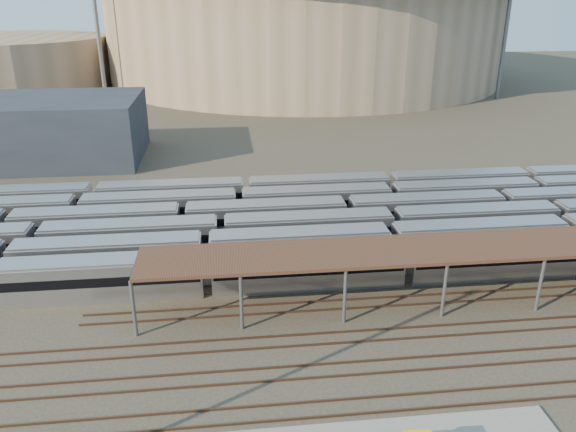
# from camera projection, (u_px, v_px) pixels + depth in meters

# --- Properties ---
(ground) EXTENTS (420.00, 420.00, 0.00)m
(ground) POSITION_uv_depth(u_px,v_px,m) (236.00, 338.00, 45.26)
(ground) COLOR #383026
(ground) RESTS_ON ground
(subway_trains) EXTENTS (119.48, 23.90, 3.60)m
(subway_trains) POSITION_uv_depth(u_px,v_px,m) (219.00, 228.00, 61.48)
(subway_trains) COLOR #A2A2A7
(subway_trains) RESTS_ON ground
(inspection_shed) EXTENTS (60.30, 6.00, 5.30)m
(inspection_shed) POSITION_uv_depth(u_px,v_px,m) (483.00, 248.00, 49.40)
(inspection_shed) COLOR slate
(inspection_shed) RESTS_ON ground
(empty_tracks) EXTENTS (170.00, 9.62, 0.18)m
(empty_tracks) POSITION_uv_depth(u_px,v_px,m) (238.00, 377.00, 40.62)
(empty_tracks) COLOR #4C3323
(empty_tracks) RESTS_ON ground
(stadium) EXTENTS (124.00, 124.00, 32.50)m
(stadium) POSITION_uv_depth(u_px,v_px,m) (303.00, 23.00, 170.61)
(stadium) COLOR gray
(stadium) RESTS_ON ground
(secondary_arena) EXTENTS (56.00, 56.00, 14.00)m
(secondary_arena) POSITION_uv_depth(u_px,v_px,m) (6.00, 63.00, 155.97)
(secondary_arena) COLOR gray
(secondary_arena) RESTS_ON ground
(service_building) EXTENTS (42.00, 20.00, 10.00)m
(service_building) POSITION_uv_depth(u_px,v_px,m) (7.00, 130.00, 90.31)
(service_building) COLOR #1E232D
(service_building) RESTS_ON ground
(floodlight_0) EXTENTS (4.00, 1.00, 38.40)m
(floodlight_0) POSITION_uv_depth(u_px,v_px,m) (96.00, 13.00, 135.60)
(floodlight_0) COLOR slate
(floodlight_0) RESTS_ON ground
(floodlight_2) EXTENTS (4.00, 1.00, 38.40)m
(floodlight_2) POSITION_uv_depth(u_px,v_px,m) (508.00, 13.00, 136.98)
(floodlight_2) COLOR slate
(floodlight_2) RESTS_ON ground
(floodlight_3) EXTENTS (4.00, 1.00, 38.40)m
(floodlight_3) POSITION_uv_depth(u_px,v_px,m) (189.00, 7.00, 183.75)
(floodlight_3) COLOR slate
(floodlight_3) RESTS_ON ground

